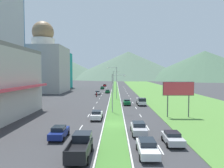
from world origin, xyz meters
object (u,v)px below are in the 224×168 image
pickup_truck_0 (80,147)px  motorcycle_rider (96,95)px  car_9 (127,102)px  car_1 (59,132)px  car_5 (102,88)px  street_lamp_mid (116,81)px  pickup_truck_1 (141,101)px  car_8 (108,91)px  car_4 (173,138)px  car_6 (105,85)px  car_7 (97,115)px  car_3 (139,128)px  street_lamp_far (114,80)px  car_0 (98,93)px  car_2 (147,147)px  billboard_roadside (178,90)px  street_lamp_near (114,90)px

pickup_truck_0 → motorcycle_rider: bearing=3.5°
car_9 → motorcycle_rider: (-9.74, 18.22, -0.00)m
car_1 → car_5: (0.20, 82.62, -0.05)m
street_lamp_mid → pickup_truck_1: (6.69, -12.38, -4.95)m
car_8 → street_lamp_mid: bearing=-170.8°
car_9 → car_4: bearing=6.9°
car_6 → car_7: bearing=-177.9°
car_3 → car_9: car_3 is taller
street_lamp_far → car_3: size_ratio=2.04×
street_lamp_mid → car_1: size_ratio=2.50×
pickup_truck_0 → street_lamp_mid: bearing=-4.4°
car_0 → car_6: size_ratio=0.91×
car_2 → car_8: bearing=-174.3°
car_5 → car_0: bearing=-180.0°
billboard_roadside → car_0: size_ratio=1.58×
car_2 → car_5: 88.33m
car_2 → pickup_truck_1: 33.07m
car_2 → car_3: 7.30m
car_5 → car_9: size_ratio=1.01×
car_8 → motorcycle_rider: motorcycle_rider is taller
street_lamp_mid → car_1: street_lamp_mid is taller
car_5 → pickup_truck_1: pickup_truck_1 is taller
street_lamp_near → car_1: street_lamp_near is taller
street_lamp_near → pickup_truck_0: bearing=-97.9°
billboard_roadside → car_2: billboard_roadside is taller
car_7 → motorcycle_rider: size_ratio=2.37×
car_2 → pickup_truck_1: pickup_truck_1 is taller
pickup_truck_0 → car_7: bearing=-0.4°
car_0 → car_2: size_ratio=0.91×
car_0 → car_2: car_2 is taller
car_0 → car_6: (0.09, 50.45, 0.05)m
car_6 → car_8: size_ratio=0.99×
street_lamp_mid → street_lamp_far: (-0.61, 22.81, -0.54)m
car_4 → car_8: 63.88m
car_9 → pickup_truck_1: 3.78m
pickup_truck_1 → car_7: bearing=-31.2°
billboard_roadside → car_0: (-18.75, 41.37, -4.37)m
car_0 → car_1: (-0.20, -54.22, 0.05)m
street_lamp_near → billboard_roadside: size_ratio=1.21×
car_2 → car_5: bearing=-173.4°
street_lamp_near → street_lamp_far: bearing=90.3°
pickup_truck_1 → car_9: bearing=-97.7°
car_5 → car_8: bearing=-170.5°
car_5 → car_8: car_5 is taller
pickup_truck_0 → car_0: bearing=3.3°
car_2 → car_8: car_2 is taller
car_8 → street_lamp_near: bearing=-176.0°
street_lamp_far → car_1: size_ratio=2.25×
car_3 → car_7: bearing=-143.5°
street_lamp_far → billboard_roadside: (12.35, -50.10, -0.27)m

